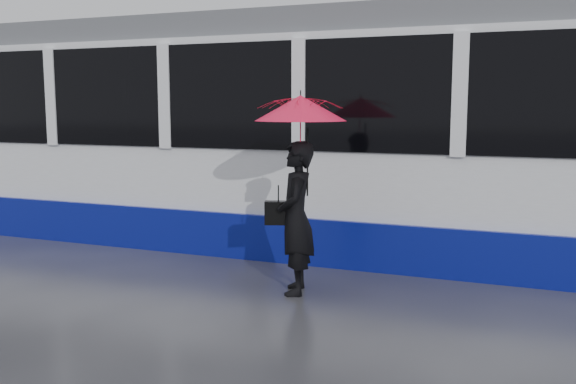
% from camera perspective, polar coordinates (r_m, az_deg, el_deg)
% --- Properties ---
extents(ground, '(90.00, 90.00, 0.00)m').
position_cam_1_polar(ground, '(7.69, -7.36, -8.06)').
color(ground, '#2A2A2F').
rests_on(ground, ground).
extents(rails, '(34.00, 1.51, 0.02)m').
position_cam_1_polar(rails, '(9.87, -0.22, -4.39)').
color(rails, '#3F3D38').
rests_on(rails, ground).
extents(tram, '(26.00, 2.56, 3.35)m').
position_cam_1_polar(tram, '(8.96, 19.07, 4.46)').
color(tram, white).
rests_on(tram, ground).
extents(woman, '(0.59, 0.72, 1.70)m').
position_cam_1_polar(woman, '(7.08, 0.72, -2.32)').
color(woman, black).
rests_on(woman, ground).
extents(umbrella, '(1.27, 1.27, 1.14)m').
position_cam_1_polar(umbrella, '(6.95, 1.12, 5.87)').
color(umbrella, '#FF15A2').
rests_on(umbrella, ground).
extents(handbag, '(0.33, 0.22, 0.44)m').
position_cam_1_polar(handbag, '(7.17, -0.86, -1.86)').
color(handbag, black).
rests_on(handbag, ground).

